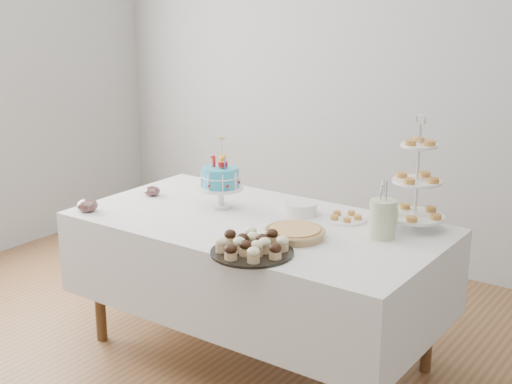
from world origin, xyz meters
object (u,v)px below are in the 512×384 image
Objects in this scene: table at (257,262)px; utensil_pitcher at (383,217)px; cupcake_tray at (252,245)px; pie at (295,232)px; plate_stack at (301,209)px; jam_bowl_b at (152,191)px; birthday_cake at (221,189)px; pastry_plate at (345,217)px; jam_bowl_a at (87,206)px; tiered_stand at (417,182)px.

table is 0.73m from utensil_pitcher.
table is at bearing -177.29° from utensil_pitcher.
cupcake_tray is 0.30m from pie.
utensil_pitcher is (0.38, 0.54, 0.06)m from cupcake_tray.
plate_stack is 0.92m from jam_bowl_b.
birthday_cake is 0.94m from utensil_pitcher.
pastry_plate is 2.36× the size of jam_bowl_b.
table is 0.37m from plate_stack.
birthday_cake is at bearing 41.35° from jam_bowl_a.
pastry_plate is at bearing 12.24° from plate_stack.
pie is 0.52× the size of tiered_stand.
cupcake_tray reaches higher than pie.
cupcake_tray reaches higher than jam_bowl_a.
pie is 1.37× the size of pastry_plate.
cupcake_tray is (0.26, -0.40, 0.27)m from table.
jam_bowl_b is (-1.02, 0.43, -0.02)m from cupcake_tray.
birthday_cake is at bearing 162.69° from pie.
pastry_plate is (0.67, 0.20, -0.09)m from birthday_cake.
jam_bowl_b is at bearing 174.77° from utensil_pitcher.
plate_stack is at bearing 18.51° from birthday_cake.
jam_bowl_b is 0.32× the size of utensil_pitcher.
pastry_plate is at bearing 79.56° from pie.
cupcake_tray is 1.75× the size of pastry_plate.
tiered_stand is at bearing 62.17° from utensil_pitcher.
cupcake_tray reaches higher than plate_stack.
birthday_cake is at bearing -163.65° from pastry_plate.
jam_bowl_a is 0.43m from jam_bowl_b.
cupcake_tray is 0.91m from tiered_stand.
tiered_stand is at bearing 15.58° from birthday_cake.
cupcake_tray is 1.27× the size of pie.
pastry_plate is (0.07, 0.38, -0.01)m from pie.
plate_stack is (0.43, 0.14, -0.07)m from birthday_cake.
birthday_cake is 0.48m from jam_bowl_b.
table is 3.32× the size of tiered_stand.
tiered_stand reaches higher than jam_bowl_a.
birthday_cake is 0.70m from pastry_plate.
tiered_stand is 0.42m from pastry_plate.
table is at bearing 25.23° from jam_bowl_a.
utensil_pitcher is (-0.07, -0.22, -0.14)m from tiered_stand.
pie is 0.39m from pastry_plate.
tiered_stand is (0.46, 0.76, 0.20)m from cupcake_tray.
pie reaches higher than table.
jam_bowl_a is at bearing -169.87° from utensil_pitcher.
plate_stack is at bearing 12.29° from jam_bowl_b.
table is 0.41m from pie.
table is 0.52m from pastry_plate.
cupcake_tray is 1.11m from jam_bowl_b.
jam_bowl_a is 0.40× the size of utensil_pitcher.
pie is 1.05× the size of utensil_pitcher.
jam_bowl_b is (-0.47, -0.05, -0.08)m from birthday_cake.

